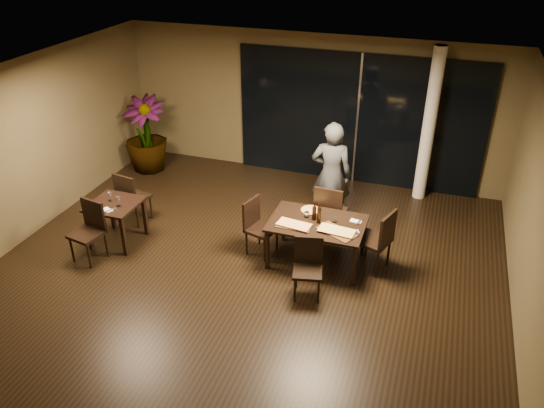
{
  "coord_description": "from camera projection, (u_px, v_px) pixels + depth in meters",
  "views": [
    {
      "loc": [
        2.62,
        -6.22,
        5.09
      ],
      "look_at": [
        0.3,
        0.62,
        1.05
      ],
      "focal_mm": 35.0,
      "sensor_mm": 36.0,
      "label": 1
    }
  ],
  "objects": [
    {
      "name": "pizza_board_left",
      "position": [
        294.0,
        226.0,
        8.27
      ],
      "size": [
        0.55,
        0.28,
        0.01
      ],
      "primitive_type": "cube",
      "rotation": [
        0.0,
        0.0,
        -0.02
      ],
      "color": "#482D17",
      "rests_on": "main_table"
    },
    {
      "name": "potted_plant",
      "position": [
        146.0,
        135.0,
        11.43
      ],
      "size": [
        1.03,
        1.03,
        1.64
      ],
      "primitive_type": "imported",
      "rotation": [
        0.0,
        0.0,
        0.16
      ],
      "color": "#1D4818",
      "rests_on": "ground"
    },
    {
      "name": "bottle_c",
      "position": [
        319.0,
        211.0,
        8.4
      ],
      "size": [
        0.06,
        0.06,
        0.29
      ],
      "primitive_type": null,
      "color": "black",
      "rests_on": "main_table"
    },
    {
      "name": "napkin_near",
      "position": [
        353.0,
        232.0,
        8.11
      ],
      "size": [
        0.21,
        0.17,
        0.01
      ],
      "primitive_type": "cube",
      "rotation": [
        0.0,
        0.0,
        0.43
      ],
      "color": "white",
      "rests_on": "main_table"
    },
    {
      "name": "pizza_board_right",
      "position": [
        337.0,
        232.0,
        8.11
      ],
      "size": [
        0.68,
        0.55,
        0.01
      ],
      "primitive_type": "cube",
      "rotation": [
        0.0,
        0.0,
        -0.48
      ],
      "color": "#442715",
      "rests_on": "main_table"
    },
    {
      "name": "chair_main_right",
      "position": [
        379.0,
        238.0,
        8.28
      ],
      "size": [
        0.62,
        0.62,
        1.05
      ],
      "rotation": [
        0.0,
        0.0,
        -1.9
      ],
      "color": "black",
      "rests_on": "ground"
    },
    {
      "name": "column",
      "position": [
        429.0,
        126.0,
        9.97
      ],
      "size": [
        0.24,
        0.24,
        3.0
      ],
      "primitive_type": "cylinder",
      "color": "white",
      "rests_on": "ground"
    },
    {
      "name": "ground",
      "position": [
        241.0,
        277.0,
        8.36
      ],
      "size": [
        8.0,
        8.0,
        0.0
      ],
      "primitive_type": "plane",
      "color": "black",
      "rests_on": "ground"
    },
    {
      "name": "wine_glass_b",
      "position": [
        118.0,
        201.0,
        8.79
      ],
      "size": [
        0.08,
        0.08,
        0.17
      ],
      "primitive_type": null,
      "color": "white",
      "rests_on": "side_table"
    },
    {
      "name": "chair_main_far",
      "position": [
        329.0,
        210.0,
        9.02
      ],
      "size": [
        0.52,
        0.52,
        1.06
      ],
      "rotation": [
        0.0,
        0.0,
        3.08
      ],
      "color": "black",
      "rests_on": "ground"
    },
    {
      "name": "bottle_b",
      "position": [
        319.0,
        215.0,
        8.29
      ],
      "size": [
        0.06,
        0.06,
        0.28
      ],
      "primitive_type": null,
      "color": "black",
      "rests_on": "main_table"
    },
    {
      "name": "wall_left",
      "position": [
        11.0,
        156.0,
        8.76
      ],
      "size": [
        0.1,
        8.0,
        3.0
      ],
      "primitive_type": "cube",
      "color": "brown",
      "rests_on": "ground"
    },
    {
      "name": "oblong_pizza_right",
      "position": [
        337.0,
        231.0,
        8.1
      ],
      "size": [
        0.56,
        0.3,
        0.02
      ],
      "primitive_type": null,
      "rotation": [
        0.0,
        0.0,
        -0.1
      ],
      "color": "maroon",
      "rests_on": "pizza_board_right"
    },
    {
      "name": "ceiling",
      "position": [
        235.0,
        90.0,
        6.89
      ],
      "size": [
        8.0,
        8.0,
        0.04
      ],
      "primitive_type": "cube",
      "color": "silver",
      "rests_on": "wall_back"
    },
    {
      "name": "chair_main_left",
      "position": [
        257.0,
        224.0,
        8.74
      ],
      "size": [
        0.55,
        0.55,
        0.96
      ],
      "rotation": [
        0.0,
        0.0,
        1.3
      ],
      "color": "black",
      "rests_on": "ground"
    },
    {
      "name": "diner",
      "position": [
        331.0,
        175.0,
        9.34
      ],
      "size": [
        0.71,
        0.51,
        1.96
      ],
      "primitive_type": "imported",
      "rotation": [
        0.0,
        0.0,
        3.25
      ],
      "color": "#2F3234",
      "rests_on": "ground"
    },
    {
      "name": "tumbler_right",
      "position": [
        334.0,
        219.0,
        8.36
      ],
      "size": [
        0.08,
        0.08,
        0.09
      ],
      "primitive_type": "cylinder",
      "color": "white",
      "rests_on": "main_table"
    },
    {
      "name": "main_table",
      "position": [
        317.0,
        226.0,
        8.41
      ],
      "size": [
        1.5,
        1.0,
        0.75
      ],
      "color": "black",
      "rests_on": "ground"
    },
    {
      "name": "round_pizza",
      "position": [
        310.0,
        210.0,
        8.69
      ],
      "size": [
        0.3,
        0.3,
        0.01
      ],
      "primitive_type": "cylinder",
      "color": "#AD2E13",
      "rests_on": "main_table"
    },
    {
      "name": "wall_back",
      "position": [
        311.0,
        106.0,
        10.98
      ],
      "size": [
        8.0,
        0.1,
        3.0
      ],
      "primitive_type": "cube",
      "color": "brown",
      "rests_on": "ground"
    },
    {
      "name": "wine_glass_a",
      "position": [
        110.0,
        197.0,
        8.95
      ],
      "size": [
        0.07,
        0.07,
        0.16
      ],
      "primitive_type": null,
      "color": "white",
      "rests_on": "side_table"
    },
    {
      "name": "side_table",
      "position": [
        115.0,
        210.0,
        8.97
      ],
      "size": [
        0.8,
        0.8,
        0.75
      ],
      "color": "black",
      "rests_on": "ground"
    },
    {
      "name": "tumbler_left",
      "position": [
        307.0,
        215.0,
        8.49
      ],
      "size": [
        0.08,
        0.08,
        0.09
      ],
      "primitive_type": "cylinder",
      "color": "white",
      "rests_on": "main_table"
    },
    {
      "name": "side_napkin",
      "position": [
        107.0,
        210.0,
        8.7
      ],
      "size": [
        0.21,
        0.17,
        0.01
      ],
      "primitive_type": "cube",
      "rotation": [
        0.0,
        0.0,
        -0.38
      ],
      "color": "white",
      "rests_on": "side_table"
    },
    {
      "name": "napkin_far",
      "position": [
        356.0,
        221.0,
        8.38
      ],
      "size": [
        0.19,
        0.13,
        0.01
      ],
      "primitive_type": "cube",
      "rotation": [
        0.0,
        0.0,
        -0.16
      ],
      "color": "white",
      "rests_on": "main_table"
    },
    {
      "name": "chair_side_far",
      "position": [
        131.0,
        196.0,
        9.53
      ],
      "size": [
        0.54,
        0.54,
        1.01
      ],
      "rotation": [
        0.0,
        0.0,
        2.98
      ],
      "color": "black",
      "rests_on": "ground"
    },
    {
      "name": "chair_main_near",
      "position": [
        308.0,
        264.0,
        7.8
      ],
      "size": [
        0.51,
        0.51,
        0.91
      ],
      "rotation": [
        0.0,
        0.0,
        0.22
      ],
      "color": "black",
      "rests_on": "ground"
    },
    {
      "name": "oblong_pizza_left",
      "position": [
        294.0,
        225.0,
        8.26
      ],
      "size": [
        0.53,
        0.3,
        0.02
      ],
      "primitive_type": null,
      "rotation": [
        0.0,
        0.0,
        -0.12
      ],
      "color": "maroon",
      "rests_on": "pizza_board_left"
    },
    {
      "name": "bottle_a",
      "position": [
        314.0,
        211.0,
        8.37
      ],
      "size": [
        0.07,
        0.07,
        0.31
      ],
      "primitive_type": null,
      "color": "black",
      "rests_on": "main_table"
    },
    {
      "name": "chair_side_near",
      "position": [
        90.0,
        227.0,
        8.6
      ],
      "size": [
        0.54,
        0.54,
        1.01
      ],
      "rotation": [
        0.0,
        0.0,
        -0.18
      ],
      "color": "black",
      "rests_on": "ground"
    },
    {
      "name": "window_panel",
      "position": [
        358.0,
        120.0,
        10.7
      ],
      "size": [
        5.0,
        0.06,
        2.7
      ],
      "primitive_type": "cube",
      "color": "black",
      "rests_on": "ground"
    }
  ]
}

